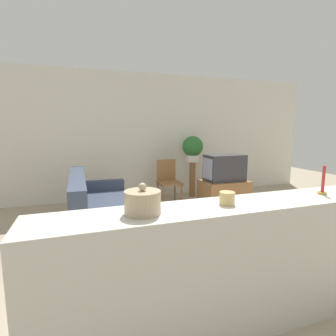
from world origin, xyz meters
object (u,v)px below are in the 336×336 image
Objects in this scene: couch at (100,214)px; wooden_chair at (168,179)px; television at (224,168)px; potted_plant at (193,148)px; decorative_bowl at (143,202)px.

wooden_chair is (1.47, 1.24, 0.19)m from couch.
television is 0.81× the size of wooden_chair.
couch is 2.18× the size of wooden_chair.
potted_plant is (-0.17, 1.06, 0.31)m from television.
decorative_bowl reaches higher than television.
couch is 3.36× the size of potted_plant.
television reaches higher than wooden_chair.
television is 3.03× the size of decorative_bowl.
wooden_chair is 3.72× the size of decorative_bowl.
television is at bearing -41.60° from wooden_chair.
potted_plant reaches higher than decorative_bowl.
wooden_chair reaches higher than couch.
television reaches higher than couch.
couch is 2.76m from potted_plant.
decorative_bowl is (-1.35, -3.39, 0.56)m from wooden_chair.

